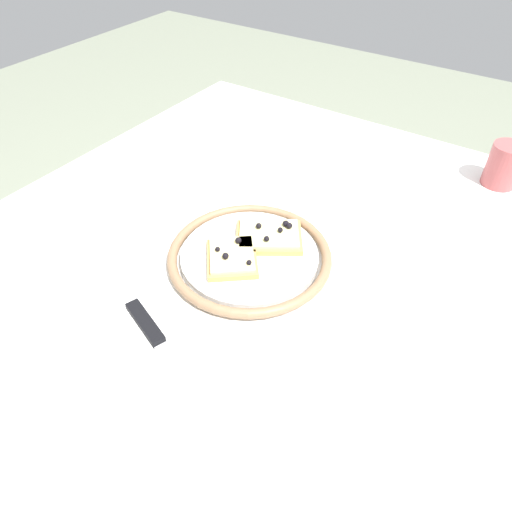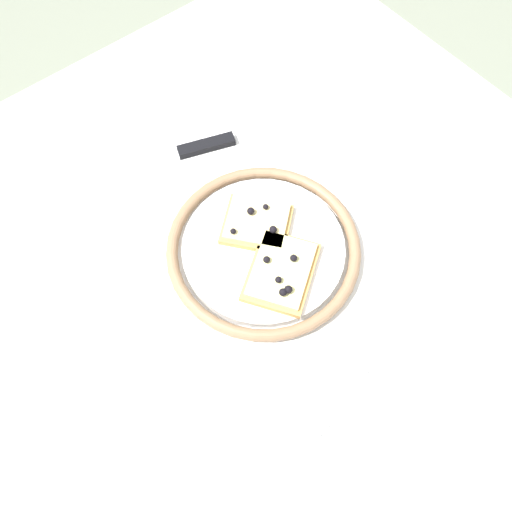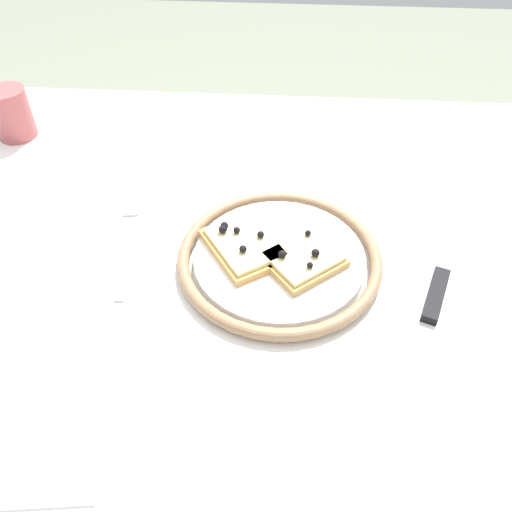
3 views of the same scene
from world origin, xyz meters
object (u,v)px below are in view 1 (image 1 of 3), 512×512
at_px(dining_table, 256,272).
at_px(fork, 321,202).
at_px(knife, 156,338).
at_px(pizza_slice_near, 268,237).
at_px(napkin, 207,155).
at_px(pizza_slice_far, 232,257).
at_px(plate, 250,256).
at_px(cup, 504,165).

xyz_separation_m(dining_table, fork, (-0.16, 0.04, 0.08)).
bearing_deg(fork, knife, -4.99).
relative_size(dining_table, fork, 5.29).
xyz_separation_m(pizza_slice_near, fork, (-0.17, 0.01, -0.02)).
bearing_deg(knife, napkin, -149.78).
bearing_deg(knife, fork, 175.01).
bearing_deg(pizza_slice_far, dining_table, -175.21).
bearing_deg(pizza_slice_far, pizza_slice_near, 164.36).
bearing_deg(napkin, fork, 86.51).
height_order(pizza_slice_near, napkin, pizza_slice_near).
bearing_deg(pizza_slice_far, plate, 157.33).
relative_size(pizza_slice_far, fork, 0.60).
xyz_separation_m(pizza_slice_far, knife, (0.18, -0.00, -0.02)).
relative_size(plate, fork, 1.34).
xyz_separation_m(knife, cup, (-0.68, 0.30, 0.04)).
height_order(plate, napkin, plate).
height_order(cup, napkin, cup).
xyz_separation_m(plate, pizza_slice_far, (0.03, -0.01, 0.01)).
height_order(plate, knife, plate).
bearing_deg(pizza_slice_near, pizza_slice_far, -15.64).
xyz_separation_m(plate, pizza_slice_near, (-0.04, 0.01, 0.01)).
height_order(dining_table, pizza_slice_near, pizza_slice_near).
bearing_deg(pizza_slice_far, knife, -0.95).
bearing_deg(knife, dining_table, -179.20).
bearing_deg(dining_table, pizza_slice_far, 4.79).
height_order(dining_table, napkin, napkin).
xyz_separation_m(pizza_slice_near, pizza_slice_far, (0.08, -0.02, -0.00)).
xyz_separation_m(dining_table, napkin, (-0.18, -0.25, 0.08)).
bearing_deg(fork, cup, 134.09).
height_order(fork, napkin, same).
xyz_separation_m(pizza_slice_far, napkin, (-0.26, -0.26, -0.02)).
relative_size(pizza_slice_far, knife, 0.52).
height_order(pizza_slice_near, pizza_slice_far, same).
bearing_deg(knife, cup, 155.96).
bearing_deg(cup, pizza_slice_near, -33.23).
distance_m(pizza_slice_near, pizza_slice_far, 0.08).
bearing_deg(dining_table, cup, 144.09).
relative_size(pizza_slice_near, napkin, 1.03).
relative_size(pizza_slice_far, cup, 1.42).
distance_m(knife, fork, 0.42).
xyz_separation_m(plate, fork, (-0.21, 0.02, -0.01)).
relative_size(pizza_slice_near, pizza_slice_far, 1.13).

